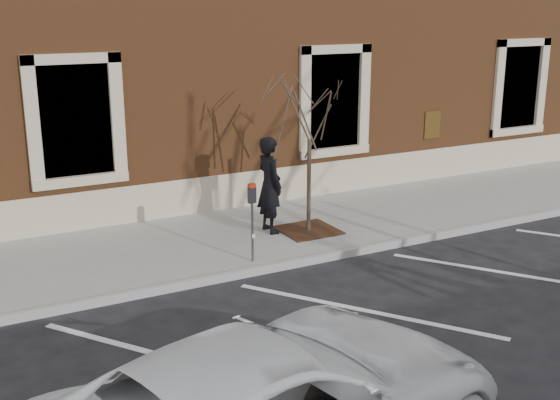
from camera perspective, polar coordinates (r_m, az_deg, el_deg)
ground at (r=12.86m, az=1.27°, el=-5.36°), size 120.00×120.00×0.00m
sidewalk_near at (r=14.30m, az=-2.18°, el=-2.85°), size 40.00×3.50×0.15m
curb_near at (r=12.80m, az=1.38°, el=-5.12°), size 40.00×0.12×0.15m
parking_stripes at (r=11.15m, az=6.89°, el=-8.91°), size 28.00×4.40×0.01m
building_civic at (r=19.13m, az=-10.45°, el=13.60°), size 40.00×8.62×8.00m
man at (r=14.00m, az=-0.85°, el=1.25°), size 0.49×0.73×1.95m
parking_meter at (r=12.35m, az=-2.28°, el=-0.64°), size 0.13×0.10×1.44m
tree_grate at (r=14.31m, az=2.32°, el=-2.46°), size 1.12×1.12×0.03m
sapling at (r=13.75m, az=2.43°, el=7.07°), size 2.07×2.07×3.45m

